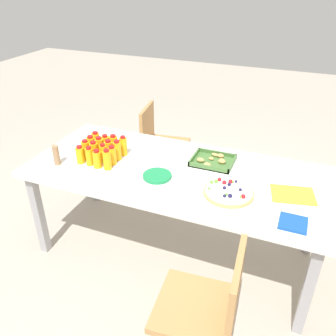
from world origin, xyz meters
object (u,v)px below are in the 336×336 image
juice_bottle_3 (107,160)px  juice_bottle_10 (109,149)px  juice_bottle_13 (105,144)px  juice_bottle_15 (123,146)px  plate_stack (157,176)px  paper_folder (293,195)px  juice_bottle_12 (96,141)px  napkin_stack (293,223)px  juice_bottle_4 (86,150)px  juice_bottle_5 (94,152)px  juice_bottle_11 (117,151)px  juice_bottle_8 (91,146)px  cardboard_tube (56,155)px  juice_bottle_2 (97,159)px  chair_near_right (209,305)px  juice_bottle_0 (80,155)px  juice_bottle_1 (90,156)px  juice_bottle_9 (99,147)px  juice_bottle_14 (114,145)px  juice_bottle_6 (103,154)px  juice_bottle_7 (112,155)px  party_table (176,178)px  fruit_pizza (229,192)px  chair_far_left (159,141)px  snack_tray (213,161)px

juice_bottle_3 → juice_bottle_10: (-0.08, 0.15, -0.01)m
juice_bottle_13 → juice_bottle_15: juice_bottle_15 is taller
plate_stack → paper_folder: plate_stack is taller
juice_bottle_12 → napkin_stack: bearing=-14.1°
juice_bottle_4 → juice_bottle_3: bearing=-18.7°
juice_bottle_5 → juice_bottle_11: size_ratio=1.00×
juice_bottle_8 → juice_bottle_10: (0.15, 0.00, -0.00)m
juice_bottle_3 → juice_bottle_12: 0.32m
juice_bottle_8 → cardboard_tube: juice_bottle_8 is taller
juice_bottle_2 → chair_near_right: bearing=-32.3°
juice_bottle_0 → paper_folder: bearing=5.5°
juice_bottle_12 → paper_folder: juice_bottle_12 is taller
juice_bottle_1 → juice_bottle_2: juice_bottle_1 is taller
juice_bottle_9 → juice_bottle_14: size_ratio=1.00×
juice_bottle_0 → juice_bottle_9: juice_bottle_9 is taller
juice_bottle_2 → juice_bottle_15: size_ratio=0.90×
juice_bottle_10 → juice_bottle_13: juice_bottle_10 is taller
juice_bottle_11 → juice_bottle_12: size_ratio=1.02×
juice_bottle_5 → juice_bottle_6: size_ratio=1.05×
juice_bottle_7 → juice_bottle_11: (0.00, 0.07, 0.01)m
juice_bottle_5 → plate_stack: juice_bottle_5 is taller
juice_bottle_2 → napkin_stack: (1.32, -0.14, -0.06)m
napkin_stack → juice_bottle_13: bearing=164.9°
juice_bottle_8 → juice_bottle_13: 0.11m
party_table → juice_bottle_0: size_ratio=15.51×
juice_bottle_7 → napkin_stack: juice_bottle_7 is taller
chair_near_right → juice_bottle_0: juice_bottle_0 is taller
paper_folder → juice_bottle_10: bearing=179.6°
juice_bottle_9 → fruit_pizza: (1.00, -0.14, -0.06)m
juice_bottle_12 → paper_folder: 1.45m
juice_bottle_7 → juice_bottle_10: bearing=134.1°
juice_bottle_11 → juice_bottle_0: bearing=-146.8°
juice_bottle_2 → juice_bottle_7: (0.07, 0.08, 0.00)m
chair_near_right → juice_bottle_2: bearing=53.2°
juice_bottle_12 → fruit_pizza: bearing=-11.2°
chair_near_right → cardboard_tube: bearing=61.9°
party_table → juice_bottle_6: bearing=-170.5°
juice_bottle_15 → fruit_pizza: size_ratio=0.48×
juice_bottle_7 → juice_bottle_11: 0.07m
juice_bottle_15 → juice_bottle_3: bearing=-90.6°
juice_bottle_1 → juice_bottle_12: size_ratio=0.94×
juice_bottle_8 → juice_bottle_3: bearing=-33.5°
party_table → juice_bottle_8: (-0.67, -0.02, 0.13)m
juice_bottle_10 → plate_stack: 0.46m
juice_bottle_7 → juice_bottle_8: (-0.22, 0.07, 0.00)m
juice_bottle_9 → juice_bottle_15: 0.17m
juice_bottle_0 → juice_bottle_4: size_ratio=0.91×
chair_far_left → snack_tray: (0.70, -0.64, 0.25)m
juice_bottle_9 → snack_tray: juice_bottle_9 is taller
paper_folder → juice_bottle_6: bearing=-177.0°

